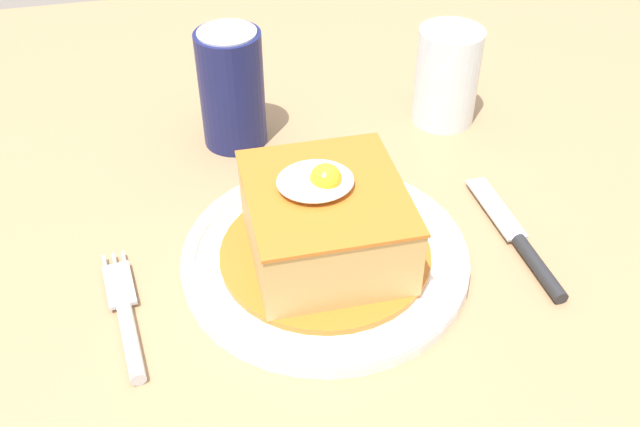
% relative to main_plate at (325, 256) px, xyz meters
% --- Properties ---
extents(dining_table, '(1.43, 1.08, 0.76)m').
position_rel_main_plate_xyz_m(dining_table, '(-0.05, 0.07, -0.10)').
color(dining_table, '#A87F56').
rests_on(dining_table, ground_plane).
extents(main_plate, '(0.24, 0.24, 0.02)m').
position_rel_main_plate_xyz_m(main_plate, '(0.00, 0.00, 0.00)').
color(main_plate, white).
rests_on(main_plate, dining_table).
extents(sandwich_meal, '(0.18, 0.18, 0.09)m').
position_rel_main_plate_xyz_m(sandwich_meal, '(-0.00, 0.00, 0.04)').
color(sandwich_meal, '#C66B23').
rests_on(sandwich_meal, main_plate).
extents(fork, '(0.03, 0.14, 0.01)m').
position_rel_main_plate_xyz_m(fork, '(-0.17, -0.04, -0.00)').
color(fork, silver).
rests_on(fork, dining_table).
extents(knife, '(0.02, 0.17, 0.01)m').
position_rel_main_plate_xyz_m(knife, '(0.17, -0.03, -0.00)').
color(knife, '#262628').
rests_on(knife, dining_table).
extents(soda_can, '(0.07, 0.07, 0.12)m').
position_rel_main_plate_xyz_m(soda_can, '(-0.05, 0.21, 0.05)').
color(soda_can, '#191E51').
rests_on(soda_can, dining_table).
extents(drinking_glass, '(0.07, 0.07, 0.10)m').
position_rel_main_plate_xyz_m(drinking_glass, '(0.18, 0.20, 0.04)').
color(drinking_glass, silver).
rests_on(drinking_glass, dining_table).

